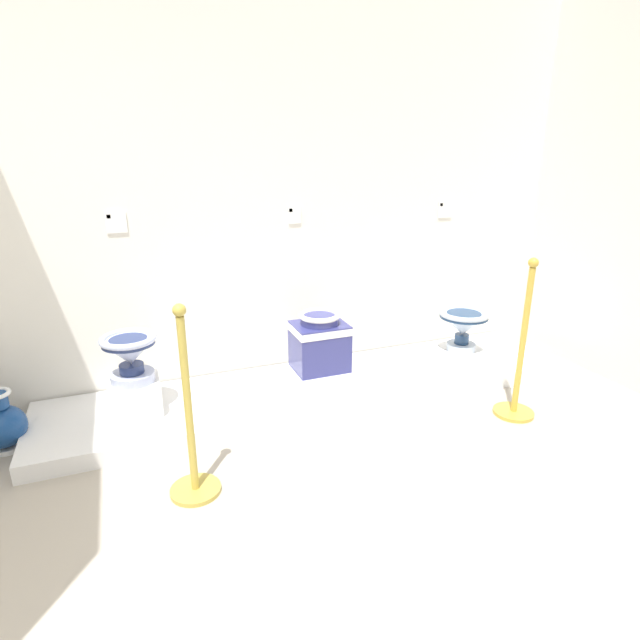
# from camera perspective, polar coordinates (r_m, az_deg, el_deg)

# --- Properties ---
(ground_plane) EXTENTS (6.36, 5.20, 0.02)m
(ground_plane) POSITION_cam_1_polar(r_m,az_deg,el_deg) (2.71, 11.36, -20.78)
(ground_plane) COLOR #B2A899
(wall_back) EXTENTS (4.56, 0.06, 3.24)m
(wall_back) POSITION_cam_1_polar(r_m,az_deg,el_deg) (3.76, -2.69, 17.40)
(wall_back) COLOR white
(wall_back) RESTS_ON ground_plane
(display_platform) EXTENTS (3.79, 0.80, 0.11)m
(display_platform) POSITION_cam_1_polar(r_m,az_deg,el_deg) (3.72, -0.08, -7.61)
(display_platform) COLOR white
(display_platform) RESTS_ON ground_plane
(plinth_block_tall_cobalt) EXTENTS (0.31, 0.30, 0.20)m
(plinth_block_tall_cobalt) POSITION_cam_1_polar(r_m,az_deg,el_deg) (3.46, -19.90, -8.01)
(plinth_block_tall_cobalt) COLOR white
(plinth_block_tall_cobalt) RESTS_ON display_platform
(antique_toilet_tall_cobalt) EXTENTS (0.34, 0.34, 0.31)m
(antique_toilet_tall_cobalt) POSITION_cam_1_polar(r_m,az_deg,el_deg) (3.35, -20.45, -3.46)
(antique_toilet_tall_cobalt) COLOR #B2BCE0
(antique_toilet_tall_cobalt) RESTS_ON plinth_block_tall_cobalt
(plinth_block_slender_white) EXTENTS (0.39, 0.35, 0.10)m
(plinth_block_slender_white) POSITION_cam_1_polar(r_m,az_deg,el_deg) (3.66, -0.05, -6.18)
(plinth_block_slender_white) COLOR white
(plinth_block_slender_white) RESTS_ON display_platform
(antique_toilet_slender_white) EXTENTS (0.37, 0.31, 0.41)m
(antique_toilet_slender_white) POSITION_cam_1_polar(r_m,az_deg,el_deg) (3.56, -0.05, -2.29)
(antique_toilet_slender_white) COLOR navy
(antique_toilet_slender_white) RESTS_ON plinth_block_slender_white
(plinth_block_broad_patterned) EXTENTS (0.36, 0.34, 0.04)m
(plinth_block_broad_patterned) POSITION_cam_1_polar(r_m,az_deg,el_deg) (4.29, 15.39, -3.53)
(plinth_block_broad_patterned) COLOR white
(plinth_block_broad_patterned) RESTS_ON display_platform
(antique_toilet_broad_patterned) EXTENTS (0.39, 0.39, 0.33)m
(antique_toilet_broad_patterned) POSITION_cam_1_polar(r_m,az_deg,el_deg) (4.21, 15.67, -0.35)
(antique_toilet_broad_patterned) COLOR #AABACF
(antique_toilet_broad_patterned) RESTS_ON plinth_block_broad_patterned
(info_placard_first) EXTENTS (0.13, 0.01, 0.13)m
(info_placard_first) POSITION_cam_1_polar(r_m,az_deg,el_deg) (3.55, -21.80, 10.07)
(info_placard_first) COLOR white
(info_placard_second) EXTENTS (0.09, 0.01, 0.12)m
(info_placard_second) POSITION_cam_1_polar(r_m,az_deg,el_deg) (3.74, -2.86, 11.62)
(info_placard_second) COLOR white
(info_placard_third) EXTENTS (0.12, 0.01, 0.13)m
(info_placard_third) POSITION_cam_1_polar(r_m,az_deg,el_deg) (4.32, 13.75, 11.90)
(info_placard_third) COLOR white
(decorative_vase_companion) EXTENTS (0.26, 0.26, 0.38)m
(decorative_vase_companion) POSITION_cam_1_polar(r_m,az_deg,el_deg) (3.56, -31.91, -9.91)
(decorative_vase_companion) COLOR white
(decorative_vase_companion) RESTS_ON ground_plane
(stanchion_post_near_left) EXTENTS (0.26, 0.26, 1.02)m
(stanchion_post_near_left) POSITION_cam_1_polar(r_m,az_deg,el_deg) (2.71, -14.16, -13.00)
(stanchion_post_near_left) COLOR gold
(stanchion_post_near_left) RESTS_ON ground_plane
(stanchion_post_near_right) EXTENTS (0.26, 0.26, 1.07)m
(stanchion_post_near_right) POSITION_cam_1_polar(r_m,az_deg,el_deg) (3.60, 21.29, -5.35)
(stanchion_post_near_right) COLOR gold
(stanchion_post_near_right) RESTS_ON ground_plane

